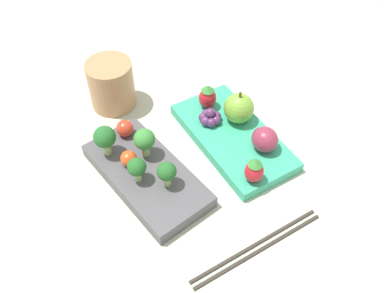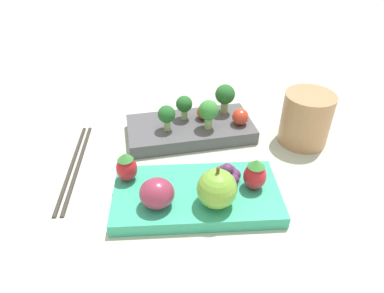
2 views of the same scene
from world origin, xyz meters
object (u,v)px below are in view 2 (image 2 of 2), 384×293
(cherry_tomato_1, at_px, (204,112))
(bento_box_fruit, at_px, (194,196))
(cherry_tomato_0, at_px, (240,117))
(apple, at_px, (217,189))
(broccoli_floret_0, at_px, (209,111))
(broccoli_floret_3, at_px, (225,95))
(plum, at_px, (157,193))
(drinking_cup, at_px, (306,119))
(chopsticks_pair, at_px, (74,165))
(broccoli_floret_1, at_px, (167,115))
(grape_cluster, at_px, (227,175))
(strawberry_1, at_px, (126,167))
(strawberry_0, at_px, (255,174))
(bento_box_savoury, at_px, (190,129))
(broccoli_floret_2, at_px, (185,105))

(cherry_tomato_1, bearing_deg, bento_box_fruit, -101.90)
(bento_box_fruit, xyz_separation_m, cherry_tomato_0, (0.10, 0.15, 0.03))
(apple, bearing_deg, broccoli_floret_0, 84.99)
(broccoli_floret_3, distance_m, plum, 0.25)
(cherry_tomato_0, relative_size, drinking_cup, 0.32)
(broccoli_floret_3, distance_m, chopsticks_pair, 0.27)
(broccoli_floret_1, bearing_deg, bento_box_fruit, -79.06)
(bento_box_fruit, height_order, grape_cluster, grape_cluster)
(strawberry_1, bearing_deg, apple, -27.73)
(chopsticks_pair, bearing_deg, strawberry_0, -20.40)
(broccoli_floret_3, bearing_deg, apple, -103.15)
(bento_box_savoury, distance_m, bento_box_fruit, 0.16)
(apple, bearing_deg, grape_cluster, 62.68)
(cherry_tomato_0, distance_m, chopsticks_pair, 0.28)
(grape_cluster, bearing_deg, apple, -117.32)
(grape_cluster, distance_m, drinking_cup, 0.18)
(broccoli_floret_2, relative_size, drinking_cup, 0.49)
(bento_box_fruit, relative_size, cherry_tomato_0, 8.17)
(bento_box_fruit, xyz_separation_m, grape_cluster, (0.05, 0.02, 0.02))
(plum, bearing_deg, drinking_cup, 30.02)
(broccoli_floret_1, relative_size, drinking_cup, 0.50)
(cherry_tomato_0, bearing_deg, strawberry_1, -147.73)
(bento_box_fruit, bearing_deg, chopsticks_pair, 151.92)
(strawberry_0, height_order, grape_cluster, strawberry_0)
(bento_box_savoury, distance_m, broccoli_floret_2, 0.04)
(bento_box_fruit, relative_size, grape_cluster, 5.91)
(bento_box_savoury, relative_size, cherry_tomato_0, 7.90)
(broccoli_floret_2, xyz_separation_m, grape_cluster, (0.04, -0.16, -0.02))
(cherry_tomato_0, bearing_deg, cherry_tomato_1, 157.15)
(cherry_tomato_0, relative_size, grape_cluster, 0.72)
(bento_box_fruit, bearing_deg, broccoli_floret_1, 100.94)
(broccoli_floret_2, height_order, broccoli_floret_3, broccoli_floret_3)
(broccoli_floret_0, relative_size, strawberry_0, 1.08)
(broccoli_floret_0, xyz_separation_m, cherry_tomato_0, (0.06, 0.01, -0.02))
(broccoli_floret_0, bearing_deg, apple, -95.01)
(bento_box_fruit, xyz_separation_m, broccoli_floret_0, (0.04, 0.14, 0.05))
(broccoli_floret_1, height_order, broccoli_floret_2, same)
(plum, bearing_deg, chopsticks_pair, 137.85)
(broccoli_floret_2, relative_size, strawberry_0, 0.92)
(strawberry_1, bearing_deg, plum, -53.76)
(bento_box_fruit, bearing_deg, strawberry_1, 159.22)
(broccoli_floret_0, height_order, chopsticks_pair, broccoli_floret_0)
(cherry_tomato_1, distance_m, apple, 0.20)
(cherry_tomato_0, bearing_deg, broccoli_floret_3, 114.92)
(apple, height_order, chopsticks_pair, apple)
(broccoli_floret_0, bearing_deg, bento_box_savoury, 149.66)
(broccoli_floret_1, xyz_separation_m, cherry_tomato_1, (0.06, 0.03, -0.02))
(grape_cluster, bearing_deg, bento_box_fruit, -161.06)
(bento_box_savoury, height_order, cherry_tomato_0, cherry_tomato_0)
(broccoli_floret_2, bearing_deg, grape_cluster, -75.16)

